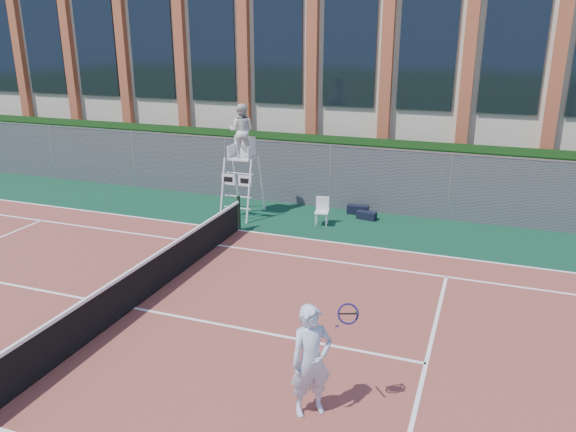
% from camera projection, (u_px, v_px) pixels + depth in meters
% --- Properties ---
extents(ground, '(120.00, 120.00, 0.00)m').
position_uv_depth(ground, '(134.00, 309.00, 12.50)').
color(ground, '#233814').
extents(apron, '(36.00, 20.00, 0.01)m').
position_uv_depth(apron, '(158.00, 291.00, 13.39)').
color(apron, '#0C3422').
rests_on(apron, ground).
extents(tennis_court, '(23.77, 10.97, 0.02)m').
position_uv_depth(tennis_court, '(134.00, 308.00, 12.49)').
color(tennis_court, brown).
rests_on(tennis_court, apron).
extents(tennis_net, '(0.10, 11.30, 1.10)m').
position_uv_depth(tennis_net, '(132.00, 287.00, 12.33)').
color(tennis_net, black).
rests_on(tennis_net, ground).
extents(fence, '(40.00, 0.06, 2.20)m').
position_uv_depth(fence, '(276.00, 172.00, 20.00)').
color(fence, '#595E60').
rests_on(fence, ground).
extents(hedge, '(40.00, 1.40, 2.20)m').
position_uv_depth(hedge, '(288.00, 165.00, 21.07)').
color(hedge, black).
rests_on(hedge, ground).
extents(building, '(45.00, 10.60, 8.22)m').
position_uv_depth(building, '(344.00, 69.00, 27.20)').
color(building, beige).
rests_on(building, ground).
extents(umpire_chair, '(1.05, 1.61, 3.75)m').
position_uv_depth(umpire_chair, '(242.00, 134.00, 18.09)').
color(umpire_chair, white).
rests_on(umpire_chair, ground).
extents(plastic_chair, '(0.48, 0.48, 0.90)m').
position_uv_depth(plastic_chair, '(322.00, 209.00, 17.80)').
color(plastic_chair, silver).
rests_on(plastic_chair, apron).
extents(sports_bag_near, '(0.72, 0.32, 0.30)m').
position_uv_depth(sports_bag_near, '(358.00, 210.00, 18.93)').
color(sports_bag_near, black).
rests_on(sports_bag_near, apron).
extents(sports_bag_far, '(0.67, 0.37, 0.25)m').
position_uv_depth(sports_bag_far, '(367.00, 215.00, 18.42)').
color(sports_bag_far, black).
rests_on(sports_bag_far, apron).
extents(tennis_player, '(1.10, 0.86, 1.89)m').
position_uv_depth(tennis_player, '(311.00, 361.00, 8.80)').
color(tennis_player, silver).
rests_on(tennis_player, tennis_court).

